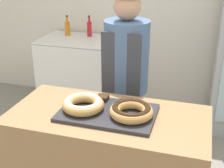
# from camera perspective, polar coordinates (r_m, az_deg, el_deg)

# --- Properties ---
(wall_back) EXTENTS (8.00, 0.06, 2.70)m
(wall_back) POSITION_cam_1_polar(r_m,az_deg,el_deg) (3.96, 8.82, 14.59)
(wall_back) COLOR silver
(wall_back) RESTS_ON ground_plane
(serving_tray) EXTENTS (0.64, 0.41, 0.02)m
(serving_tray) POSITION_cam_1_polar(r_m,az_deg,el_deg) (2.09, -0.80, -5.27)
(serving_tray) COLOR #2D2D33
(serving_tray) RESTS_ON display_counter
(donut_light_glaze) EXTENTS (0.28, 0.28, 0.08)m
(donut_light_glaze) POSITION_cam_1_polar(r_m,az_deg,el_deg) (2.10, -5.30, -3.61)
(donut_light_glaze) COLOR tan
(donut_light_glaze) RESTS_ON serving_tray
(donut_chocolate_glaze) EXTENTS (0.28, 0.28, 0.08)m
(donut_chocolate_glaze) POSITION_cam_1_polar(r_m,az_deg,el_deg) (2.01, 3.54, -4.84)
(donut_chocolate_glaze) COLOR tan
(donut_chocolate_glaze) RESTS_ON serving_tray
(brownie_back_left) EXTENTS (0.08, 0.08, 0.03)m
(brownie_back_left) POSITION_cam_1_polar(r_m,az_deg,el_deg) (2.23, -1.73, -2.53)
(brownie_back_left) COLOR #382111
(brownie_back_left) RESTS_ON serving_tray
(brownie_back_right) EXTENTS (0.08, 0.08, 0.03)m
(brownie_back_right) POSITION_cam_1_polar(r_m,az_deg,el_deg) (2.19, 2.60, -3.10)
(brownie_back_right) COLOR #382111
(brownie_back_right) RESTS_ON serving_tray
(baker_person) EXTENTS (0.38, 0.38, 1.66)m
(baker_person) POSITION_cam_1_polar(r_m,az_deg,el_deg) (2.69, 2.52, 0.32)
(baker_person) COLOR #4C4C51
(baker_person) RESTS_ON ground_plane
(chest_freezer) EXTENTS (0.90, 0.66, 0.92)m
(chest_freezer) POSITION_cam_1_polar(r_m,az_deg,el_deg) (4.07, -6.11, 2.02)
(chest_freezer) COLOR white
(chest_freezer) RESTS_ON ground_plane
(bottle_red) EXTENTS (0.06, 0.06, 0.26)m
(bottle_red) POSITION_cam_1_polar(r_m,az_deg,el_deg) (4.02, -4.16, 10.11)
(bottle_red) COLOR red
(bottle_red) RESTS_ON chest_freezer
(bottle_orange) EXTENTS (0.07, 0.07, 0.25)m
(bottle_orange) POSITION_cam_1_polar(r_m,az_deg,el_deg) (4.10, -8.16, 10.14)
(bottle_orange) COLOR orange
(bottle_orange) RESTS_ON chest_freezer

